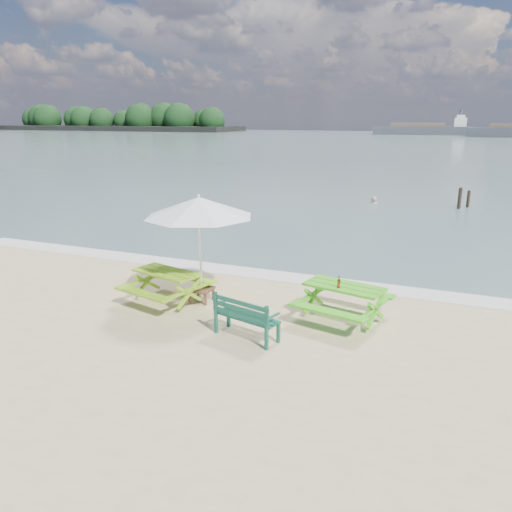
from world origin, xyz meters
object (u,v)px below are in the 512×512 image
at_px(swimmer, 373,211).
at_px(park_bench, 247,325).
at_px(picnic_table_right, 343,304).
at_px(side_table, 202,294).
at_px(patio_umbrella, 199,207).
at_px(picnic_table_left, 167,288).
at_px(beer_bottle, 339,284).

bearing_deg(swimmer, park_bench, -88.51).
height_order(picnic_table_right, park_bench, park_bench).
xyz_separation_m(side_table, patio_umbrella, (-0.00, 0.00, 2.15)).
distance_m(picnic_table_left, swimmer, 16.84).
bearing_deg(park_bench, patio_umbrella, 141.16).
xyz_separation_m(side_table, swimmer, (1.38, 16.31, -0.60)).
xyz_separation_m(picnic_table_left, picnic_table_right, (4.17, 0.54, 0.01)).
height_order(beer_bottle, swimmer, beer_bottle).
height_order(patio_umbrella, beer_bottle, patio_umbrella).
bearing_deg(beer_bottle, swimmer, 96.93).
relative_size(picnic_table_left, picnic_table_right, 0.98).
distance_m(park_bench, patio_umbrella, 3.14).
height_order(patio_umbrella, swimmer, patio_umbrella).
bearing_deg(park_bench, beer_bottle, 43.47).
bearing_deg(picnic_table_right, picnic_table_left, -172.67).
bearing_deg(swimmer, patio_umbrella, -94.84).
bearing_deg(swimmer, side_table, -94.84).
relative_size(park_bench, side_table, 2.81).
bearing_deg(picnic_table_right, park_bench, -134.39).
bearing_deg(patio_umbrella, swimmer, 85.16).
bearing_deg(beer_bottle, patio_umbrella, 179.34).
height_order(side_table, beer_bottle, beer_bottle).
height_order(picnic_table_left, park_bench, park_bench).
distance_m(picnic_table_right, park_bench, 2.30).
bearing_deg(picnic_table_right, beer_bottle, -112.37).
height_order(picnic_table_right, beer_bottle, beer_bottle).
distance_m(side_table, patio_umbrella, 2.15).
bearing_deg(park_bench, picnic_table_right, 45.61).
relative_size(picnic_table_right, beer_bottle, 8.12).
xyz_separation_m(picnic_table_left, beer_bottle, (4.09, 0.34, 0.52)).
distance_m(picnic_table_right, side_table, 3.46).
height_order(picnic_table_right, side_table, picnic_table_right).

